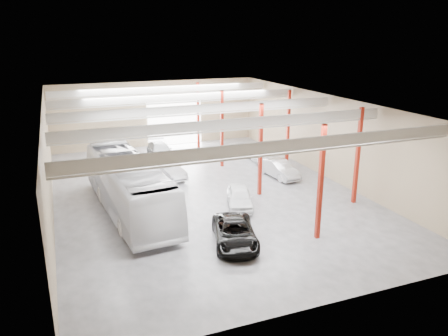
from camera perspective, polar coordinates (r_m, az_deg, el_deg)
depot_shell at (r=33.17m, az=-2.78°, el=5.23°), size 22.12×32.12×7.06m
coach_bus at (r=30.44m, az=-12.33°, el=-2.25°), size 4.40×13.99×3.83m
black_sedan at (r=25.71m, az=1.42°, el=-8.45°), size 3.66×5.59×1.43m
car_row_a at (r=31.02m, az=2.05°, el=-3.81°), size 2.98×4.58×1.45m
car_row_b at (r=37.49m, az=-7.33°, el=-0.18°), size 2.48×4.68×1.47m
car_row_c at (r=43.44m, az=-8.32°, el=2.24°), size 2.33×5.32×1.52m
car_right_near at (r=37.62m, az=7.21°, el=-0.10°), size 2.03×4.63×1.48m
car_right_far at (r=42.31m, az=4.61°, el=1.97°), size 2.18×4.63×1.53m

